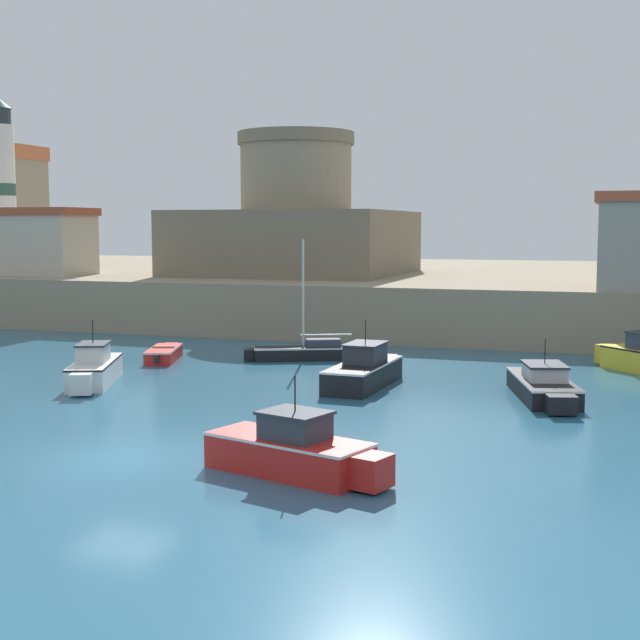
{
  "coord_description": "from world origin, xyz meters",
  "views": [
    {
      "loc": [
        12.52,
        -20.6,
        6.21
      ],
      "look_at": [
        -0.06,
        17.12,
        2.0
      ],
      "focal_mm": 50.0,
      "sensor_mm": 36.0,
      "label": 1
    }
  ],
  "objects": [
    {
      "name": "motorboat_red_7",
      "position": [
        5.0,
        -0.11,
        0.6
      ],
      "size": [
        5.17,
        2.89,
        2.52
      ],
      "color": "red",
      "rests_on": "ground"
    },
    {
      "name": "fortress",
      "position": [
        -8.0,
        35.88,
        6.12
      ],
      "size": [
        14.06,
        14.06,
        9.35
      ],
      "color": "#796C57",
      "rests_on": "quay_seawall"
    },
    {
      "name": "sailboat_black_4",
      "position": [
        -0.87,
        18.19,
        0.41
      ],
      "size": [
        5.69,
        3.26,
        5.6
      ],
      "color": "black",
      "rests_on": "ground"
    },
    {
      "name": "motorboat_black_2",
      "position": [
        10.16,
        12.0,
        0.48
      ],
      "size": [
        3.14,
        6.12,
        2.19
      ],
      "color": "black",
      "rests_on": "ground"
    },
    {
      "name": "dinghy_red_8",
      "position": [
        -7.29,
        15.92,
        0.33
      ],
      "size": [
        2.2,
        4.07,
        0.68
      ],
      "color": "red",
      "rests_on": "ground"
    },
    {
      "name": "motorboat_white_5",
      "position": [
        -6.87,
        9.4,
        0.61
      ],
      "size": [
        3.07,
        5.31,
        2.55
      ],
      "color": "white",
      "rests_on": "ground"
    },
    {
      "name": "harbor_shed_mid_row",
      "position": [
        -24.0,
        28.94,
        5.22
      ],
      "size": [
        8.02,
        4.37,
        4.35
      ],
      "color": "#BCB29E",
      "rests_on": "quay_seawall"
    },
    {
      "name": "motorboat_black_0",
      "position": [
        3.33,
        12.44,
        0.62
      ],
      "size": [
        1.93,
        5.98,
        2.58
      ],
      "color": "black",
      "rests_on": "ground"
    },
    {
      "name": "ground_plane",
      "position": [
        0.0,
        0.0,
        0.0
      ],
      "size": [
        200.0,
        200.0,
        0.0
      ],
      "primitive_type": "plane",
      "color": "#28607F"
    },
    {
      "name": "quay_seawall",
      "position": [
        0.0,
        44.07,
        1.51
      ],
      "size": [
        120.0,
        40.0,
        3.03
      ],
      "primitive_type": "cube",
      "color": "gray",
      "rests_on": "ground"
    },
    {
      "name": "lighthouse",
      "position": [
        -32.0,
        36.42,
        9.21
      ],
      "size": [
        2.15,
        2.15,
        12.76
      ],
      "color": "silver",
      "rests_on": "quay_seawall"
    }
  ]
}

